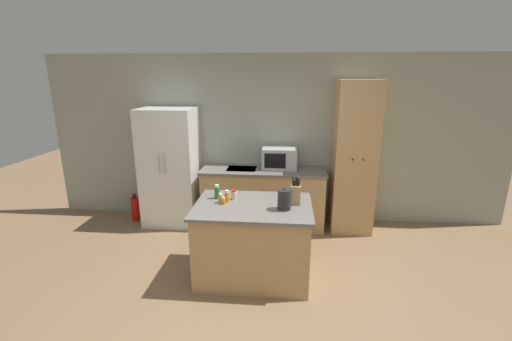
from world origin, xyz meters
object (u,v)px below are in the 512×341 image
Objects in this scene: spice_bottle_amber_oil at (220,198)px; refrigerator at (170,167)px; fire_extinguisher at (136,208)px; spice_bottle_green_herb at (227,197)px; spice_bottle_pale_salt at (217,192)px; spice_bottle_tall_dark at (234,195)px; knife_block at (296,194)px; spice_bottle_short_red at (224,201)px; pantry_cabinet at (354,158)px; kettle at (284,200)px; microwave at (280,158)px.

refrigerator is at bearing 127.39° from spice_bottle_amber_oil.
refrigerator is 0.94m from fire_extinguisher.
spice_bottle_green_herb is 0.17m from spice_bottle_pale_salt.
spice_bottle_pale_salt is at bearing 176.09° from spice_bottle_tall_dark.
knife_block reaches higher than spice_bottle_short_red.
kettle is (-1.00, -1.53, -0.11)m from pantry_cabinet.
spice_bottle_short_red is at bearing -139.19° from pantry_cabinet.
spice_bottle_pale_salt is (-0.11, 0.18, 0.04)m from spice_bottle_short_red.
knife_block is 0.72m from spice_bottle_tall_dark.
knife_block is (0.22, -1.45, -0.06)m from microwave.
knife_block is at bearing 5.47° from spice_bottle_short_red.
spice_bottle_pale_salt is at bearing 141.48° from spice_bottle_green_herb.
spice_bottle_tall_dark is at bearing 55.14° from spice_bottle_green_herb.
spice_bottle_amber_oil is (-0.63, -1.49, -0.12)m from microwave.
spice_bottle_amber_oil is at bearing -155.47° from spice_bottle_green_herb.
knife_block is 2.97m from fire_extinguisher.
kettle is at bearing -86.76° from microwave.
pantry_cabinet is 2.19m from spice_bottle_pale_salt.
pantry_cabinet is 1.09m from microwave.
kettle is at bearing -23.44° from spice_bottle_tall_dark.
refrigerator reaches higher than fire_extinguisher.
refrigerator is at bearing 0.88° from fire_extinguisher.
spice_bottle_tall_dark is 0.20m from spice_bottle_pale_salt.
spice_bottle_amber_oil is (-0.84, -0.04, -0.06)m from knife_block.
microwave is 1.52m from spice_bottle_pale_salt.
refrigerator is 7.37× the size of kettle.
microwave reaches higher than spice_bottle_amber_oil.
spice_bottle_pale_salt is at bearing -144.63° from pantry_cabinet.
pantry_cabinet is 6.91× the size of knife_block.
knife_block is 0.92m from spice_bottle_pale_salt.
microwave is 1.46m from spice_bottle_tall_dark.
kettle is 0.55× the size of fire_extinguisher.
knife_block is 0.78m from spice_bottle_green_herb.
kettle is at bearing -40.33° from refrigerator.
knife_block is 0.81m from spice_bottle_short_red.
spice_bottle_amber_oil is (-0.14, -0.13, 0.00)m from spice_bottle_tall_dark.
refrigerator reaches higher than spice_bottle_tall_dark.
knife_block reaches higher than kettle.
fire_extinguisher is (-1.61, 1.23, -0.77)m from spice_bottle_pale_salt.
spice_bottle_green_herb reaches higher than spice_bottle_amber_oil.
refrigerator is at bearing 139.67° from kettle.
pantry_cabinet is 2.04m from spice_bottle_tall_dark.
spice_bottle_pale_salt is 0.68× the size of kettle.
pantry_cabinet reaches higher than fire_extinguisher.
kettle reaches higher than spice_bottle_amber_oil.
spice_bottle_tall_dark is at bearing 60.56° from spice_bottle_short_red.
refrigerator is 1.80m from spice_bottle_short_red.
fire_extinguisher is (-2.31, -0.12, -0.87)m from microwave.
refrigerator is 12.66× the size of spice_bottle_green_herb.
pantry_cabinet is 19.55× the size of spice_bottle_amber_oil.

